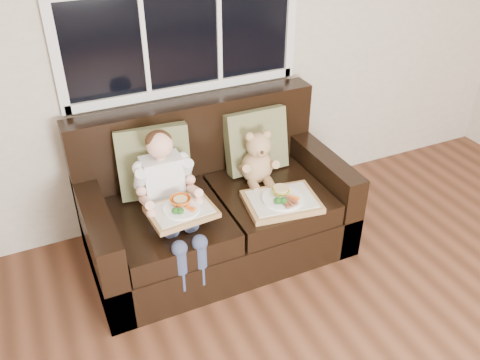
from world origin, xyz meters
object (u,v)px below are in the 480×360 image
loveseat (214,208)px  tray_left (181,210)px  teddy_bear (258,161)px  tray_right (282,201)px  child (168,189)px

loveseat → tray_left: 0.49m
teddy_bear → loveseat: bearing=-171.1°
tray_right → child: bearing=171.0°
loveseat → tray_right: (0.33, -0.32, 0.17)m
tray_left → tray_right: tray_left is taller
tray_left → tray_right: (0.65, -0.05, -0.09)m
loveseat → tray_right: loveseat is taller
loveseat → tray_left: (-0.31, -0.27, 0.26)m
loveseat → teddy_bear: loveseat is taller
child → teddy_bear: size_ratio=2.05×
teddy_bear → tray_left: size_ratio=0.97×
loveseat → child: size_ratio=2.13×
teddy_bear → tray_left: 0.69m
loveseat → tray_right: size_ratio=3.40×
child → tray_right: (0.67, -0.21, -0.15)m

